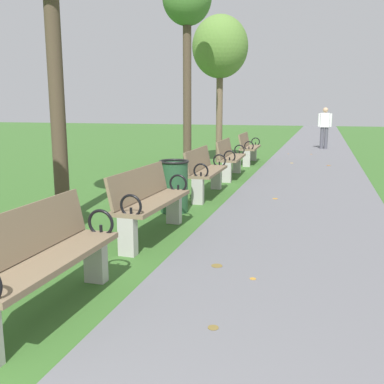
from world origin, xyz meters
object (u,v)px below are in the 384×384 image
(park_bench_3, at_px, (150,201))
(park_bench_4, at_px, (205,171))
(park_bench_2, at_px, (43,258))
(tree_5, at_px, (220,48))
(tree_4, at_px, (187,6))
(park_bench_5, at_px, (230,157))
(trash_bin, at_px, (174,186))
(pedestrian_walking, at_px, (325,126))
(park_bench_6, at_px, (249,147))

(park_bench_3, relative_size, park_bench_4, 1.01)
(park_bench_4, bearing_deg, park_bench_2, -90.00)
(park_bench_4, distance_m, tree_5, 5.93)
(park_bench_2, bearing_deg, tree_4, 98.83)
(park_bench_2, relative_size, tree_5, 0.37)
(tree_5, bearing_deg, park_bench_5, -71.71)
(park_bench_2, relative_size, trash_bin, 1.90)
(park_bench_5, relative_size, pedestrian_walking, 1.00)
(park_bench_4, height_order, pedestrian_walking, pedestrian_walking)
(park_bench_5, bearing_deg, park_bench_4, -90.00)
(park_bench_5, xyz_separation_m, tree_4, (-1.24, 0.53, 3.60))
(park_bench_3, bearing_deg, tree_5, 96.59)
(park_bench_2, relative_size, tree_4, 0.32)
(park_bench_6, height_order, tree_5, tree_5)
(tree_5, relative_size, trash_bin, 5.11)
(park_bench_5, bearing_deg, tree_5, 108.29)
(park_bench_4, bearing_deg, pedestrian_walking, 78.21)
(pedestrian_walking, bearing_deg, park_bench_4, -101.79)
(tree_5, bearing_deg, pedestrian_walking, 59.56)
(park_bench_2, bearing_deg, pedestrian_walking, 82.03)
(park_bench_4, bearing_deg, trash_bin, -96.05)
(park_bench_6, bearing_deg, park_bench_4, -90.00)
(park_bench_2, height_order, trash_bin, park_bench_2)
(park_bench_3, distance_m, park_bench_5, 5.14)
(park_bench_2, xyz_separation_m, tree_5, (-0.91, 10.19, 2.86))
(park_bench_2, distance_m, park_bench_6, 10.15)
(trash_bin, bearing_deg, tree_5, 96.74)
(pedestrian_walking, height_order, trash_bin, pedestrian_walking)
(park_bench_2, height_order, park_bench_5, same)
(park_bench_2, height_order, tree_5, tree_5)
(park_bench_3, relative_size, tree_5, 0.38)
(park_bench_3, bearing_deg, park_bench_6, 90.00)
(trash_bin, bearing_deg, park_bench_3, -84.07)
(park_bench_3, relative_size, tree_4, 0.33)
(park_bench_2, xyz_separation_m, tree_4, (-1.24, 7.95, 3.60))
(tree_4, distance_m, pedestrian_walking, 8.78)
(park_bench_4, xyz_separation_m, tree_5, (-0.91, 5.11, 2.86))
(park_bench_3, distance_m, tree_4, 6.83)
(park_bench_2, xyz_separation_m, park_bench_3, (0.00, 2.27, 0.00))
(park_bench_2, bearing_deg, park_bench_6, 90.00)
(tree_4, relative_size, pedestrian_walking, 3.05)
(park_bench_6, bearing_deg, park_bench_2, -90.00)
(park_bench_2, bearing_deg, tree_5, 95.13)
(park_bench_2, bearing_deg, park_bench_5, 90.00)
(trash_bin, bearing_deg, park_bench_2, -87.72)
(park_bench_3, height_order, park_bench_4, same)
(park_bench_2, height_order, pedestrian_walking, pedestrian_walking)
(park_bench_2, distance_m, pedestrian_walking, 15.57)
(park_bench_4, height_order, park_bench_5, same)
(park_bench_6, distance_m, pedestrian_walking, 5.71)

